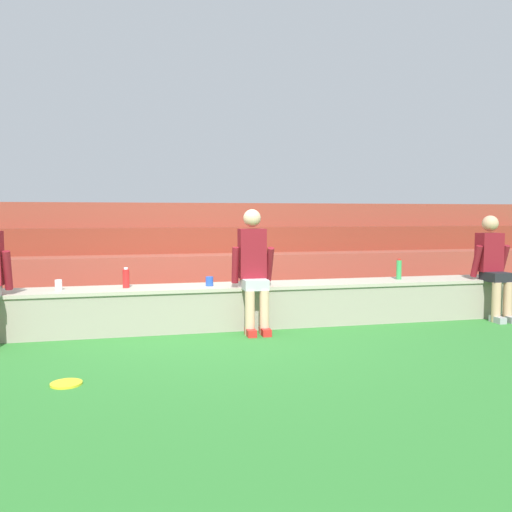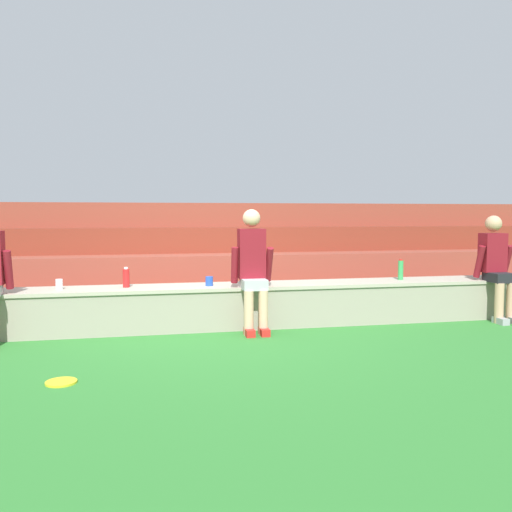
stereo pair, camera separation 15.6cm
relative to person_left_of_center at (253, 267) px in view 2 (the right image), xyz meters
The scene contains 10 objects.
ground_plane 0.90m from the person_left_of_center, behind, with size 80.00×80.00×0.00m, color #2D752D.
stone_seating_wall 0.76m from the person_left_of_center, 147.48° to the left, with size 8.62×0.61×0.51m.
brick_bleachers 2.38m from the person_left_of_center, 102.11° to the left, with size 12.19×2.26×1.55m.
person_left_of_center is the anchor object (origin of this frame).
person_center 3.20m from the person_left_of_center, ahead, with size 0.48×0.53×1.35m.
water_bottle_mid_right 1.49m from the person_left_of_center, 166.61° to the left, with size 0.08×0.08×0.24m.
water_bottle_near_right 2.07m from the person_left_of_center, ahead, with size 0.07×0.07×0.27m.
plastic_cup_right_end 0.58m from the person_left_of_center, 149.33° to the left, with size 0.09×0.09×0.11m, color blue.
plastic_cup_middle 2.21m from the person_left_of_center, behind, with size 0.08×0.08×0.12m, color white.
frisbee 2.58m from the person_left_of_center, 140.62° to the right, with size 0.25×0.25×0.02m, color yellow.
Camera 2 is at (-0.73, -6.07, 1.37)m, focal length 37.54 mm.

